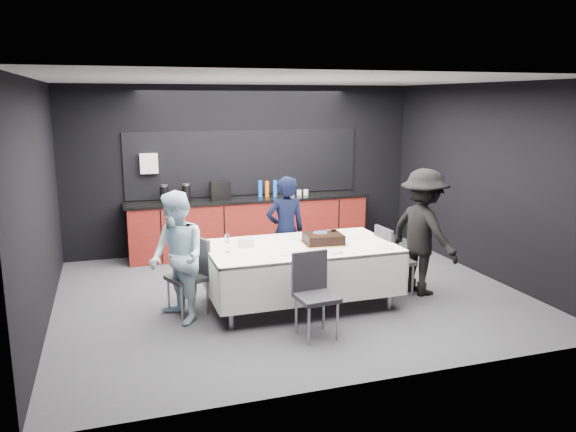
{
  "coord_description": "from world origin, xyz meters",
  "views": [
    {
      "loc": [
        -2.23,
        -6.8,
        2.57
      ],
      "look_at": [
        0.0,
        0.1,
        1.05
      ],
      "focal_mm": 35.0,
      "sensor_mm": 36.0,
      "label": 1
    }
  ],
  "objects_px": {
    "chair_right": "(390,256)",
    "person_right": "(423,232)",
    "chair_left": "(193,270)",
    "cake_assembly": "(323,239)",
    "person_center": "(286,231)",
    "champagne_flute": "(227,240)",
    "person_left": "(177,258)",
    "plate_stack": "(246,242)",
    "chair_near": "(314,288)",
    "party_table": "(300,256)"
  },
  "relations": [
    {
      "from": "chair_right",
      "to": "person_right",
      "type": "xyz_separation_m",
      "value": [
        0.44,
        -0.07,
        0.31
      ]
    },
    {
      "from": "chair_left",
      "to": "chair_right",
      "type": "height_order",
      "value": "same"
    },
    {
      "from": "cake_assembly",
      "to": "person_center",
      "type": "bearing_deg",
      "value": 106.11
    },
    {
      "from": "person_right",
      "to": "person_center",
      "type": "bearing_deg",
      "value": 45.7
    },
    {
      "from": "chair_left",
      "to": "person_center",
      "type": "bearing_deg",
      "value": 25.27
    },
    {
      "from": "champagne_flute",
      "to": "chair_left",
      "type": "relative_size",
      "value": 0.24
    },
    {
      "from": "person_left",
      "to": "plate_stack",
      "type": "bearing_deg",
      "value": 86.03
    },
    {
      "from": "chair_near",
      "to": "person_center",
      "type": "bearing_deg",
      "value": 82.63
    },
    {
      "from": "champagne_flute",
      "to": "chair_right",
      "type": "height_order",
      "value": "champagne_flute"
    },
    {
      "from": "plate_stack",
      "to": "champagne_flute",
      "type": "height_order",
      "value": "champagne_flute"
    },
    {
      "from": "chair_right",
      "to": "person_right",
      "type": "bearing_deg",
      "value": -8.6
    },
    {
      "from": "champagne_flute",
      "to": "chair_left",
      "type": "bearing_deg",
      "value": 151.12
    },
    {
      "from": "plate_stack",
      "to": "chair_left",
      "type": "relative_size",
      "value": 0.22
    },
    {
      "from": "cake_assembly",
      "to": "chair_right",
      "type": "relative_size",
      "value": 0.58
    },
    {
      "from": "plate_stack",
      "to": "person_right",
      "type": "distance_m",
      "value": 2.36
    },
    {
      "from": "chair_near",
      "to": "person_center",
      "type": "height_order",
      "value": "person_center"
    },
    {
      "from": "person_right",
      "to": "person_left",
      "type": "bearing_deg",
      "value": 74.25
    },
    {
      "from": "chair_near",
      "to": "person_right",
      "type": "distance_m",
      "value": 2.05
    },
    {
      "from": "chair_left",
      "to": "plate_stack",
      "type": "bearing_deg",
      "value": 0.78
    },
    {
      "from": "person_center",
      "to": "person_left",
      "type": "height_order",
      "value": "person_left"
    },
    {
      "from": "champagne_flute",
      "to": "person_right",
      "type": "distance_m",
      "value": 2.64
    },
    {
      "from": "chair_left",
      "to": "person_right",
      "type": "bearing_deg",
      "value": -4.5
    },
    {
      "from": "plate_stack",
      "to": "person_left",
      "type": "bearing_deg",
      "value": -164.95
    },
    {
      "from": "champagne_flute",
      "to": "party_table",
      "type": "bearing_deg",
      "value": 3.9
    },
    {
      "from": "party_table",
      "to": "cake_assembly",
      "type": "distance_m",
      "value": 0.36
    },
    {
      "from": "plate_stack",
      "to": "person_center",
      "type": "xyz_separation_m",
      "value": [
        0.72,
        0.65,
        -0.06
      ]
    },
    {
      "from": "person_left",
      "to": "chair_left",
      "type": "bearing_deg",
      "value": 118.81
    },
    {
      "from": "cake_assembly",
      "to": "person_left",
      "type": "xyz_separation_m",
      "value": [
        -1.83,
        -0.06,
        -0.07
      ]
    },
    {
      "from": "plate_stack",
      "to": "chair_right",
      "type": "distance_m",
      "value": 1.94
    },
    {
      "from": "person_left",
      "to": "chair_right",
      "type": "bearing_deg",
      "value": 72.11
    },
    {
      "from": "person_center",
      "to": "plate_stack",
      "type": "bearing_deg",
      "value": 39.45
    },
    {
      "from": "person_center",
      "to": "person_left",
      "type": "bearing_deg",
      "value": 26.38
    },
    {
      "from": "chair_right",
      "to": "person_center",
      "type": "distance_m",
      "value": 1.47
    },
    {
      "from": "chair_near",
      "to": "person_left",
      "type": "xyz_separation_m",
      "value": [
        -1.37,
        0.83,
        0.24
      ]
    },
    {
      "from": "party_table",
      "to": "champagne_flute",
      "type": "height_order",
      "value": "champagne_flute"
    },
    {
      "from": "plate_stack",
      "to": "champagne_flute",
      "type": "distance_m",
      "value": 0.38
    },
    {
      "from": "cake_assembly",
      "to": "person_right",
      "type": "relative_size",
      "value": 0.32
    },
    {
      "from": "party_table",
      "to": "plate_stack",
      "type": "height_order",
      "value": "plate_stack"
    },
    {
      "from": "champagne_flute",
      "to": "chair_near",
      "type": "xyz_separation_m",
      "value": [
        0.78,
        -0.85,
        -0.4
      ]
    },
    {
      "from": "champagne_flute",
      "to": "chair_near",
      "type": "relative_size",
      "value": 0.24
    },
    {
      "from": "cake_assembly",
      "to": "person_left",
      "type": "height_order",
      "value": "person_left"
    },
    {
      "from": "plate_stack",
      "to": "person_center",
      "type": "height_order",
      "value": "person_center"
    },
    {
      "from": "cake_assembly",
      "to": "person_right",
      "type": "xyz_separation_m",
      "value": [
        1.39,
        -0.07,
        -0.0
      ]
    },
    {
      "from": "champagne_flute",
      "to": "person_center",
      "type": "xyz_separation_m",
      "value": [
        1.0,
        0.87,
        -0.17
      ]
    },
    {
      "from": "cake_assembly",
      "to": "chair_right",
      "type": "bearing_deg",
      "value": -0.2
    },
    {
      "from": "chair_near",
      "to": "person_left",
      "type": "bearing_deg",
      "value": 148.74
    },
    {
      "from": "chair_near",
      "to": "person_right",
      "type": "height_order",
      "value": "person_right"
    },
    {
      "from": "party_table",
      "to": "cake_assembly",
      "type": "height_order",
      "value": "cake_assembly"
    },
    {
      "from": "chair_left",
      "to": "chair_right",
      "type": "distance_m",
      "value": 2.59
    },
    {
      "from": "person_left",
      "to": "person_center",
      "type": "bearing_deg",
      "value": 99.93
    }
  ]
}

